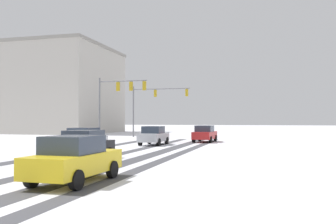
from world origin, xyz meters
TOP-DOWN VIEW (x-y plane):
  - wheel_track_left_lane at (-1.40, 17.12)m, footprint 0.85×37.67m
  - wheel_track_right_lane at (-4.96, 17.12)m, footprint 1.06×37.67m
  - wheel_track_center at (2.21, 17.12)m, footprint 0.70×37.67m
  - wheel_track_oncoming at (0.72, 17.12)m, footprint 1.04×37.67m
  - sidewalk_kerb_right at (10.37, 15.41)m, footprint 4.00×37.67m
  - traffic_signal_far_left at (-6.33, 40.24)m, footprint 7.53×0.42m
  - traffic_signal_near_left at (-6.91, 30.21)m, footprint 5.26×0.46m
  - car_red_lead at (1.79, 31.23)m, footprint 2.00×4.18m
  - car_silver_second at (-1.82, 25.99)m, footprint 1.84×4.10m
  - car_white_third at (-4.62, 18.76)m, footprint 1.87×4.12m
  - car_black_fourth at (-1.69, 13.22)m, footprint 1.86×4.11m
  - car_yellow_cab_fifth at (1.18, 7.02)m, footprint 1.93×4.15m
  - office_building_far_left_block at (-29.30, 51.30)m, footprint 22.89×18.13m

SIDE VIEW (x-z plane):
  - wheel_track_left_lane at x=-1.40m, z-range 0.00..0.01m
  - wheel_track_right_lane at x=-4.96m, z-range 0.00..0.01m
  - wheel_track_center at x=2.21m, z-range 0.00..0.01m
  - wheel_track_oncoming at x=0.72m, z-range 0.00..0.01m
  - sidewalk_kerb_right at x=10.37m, z-range 0.00..0.12m
  - car_red_lead at x=1.79m, z-range 0.01..1.63m
  - car_silver_second at x=-1.82m, z-range 0.01..1.63m
  - car_white_third at x=-4.62m, z-range 0.01..1.63m
  - car_black_fourth at x=-1.69m, z-range 0.01..1.63m
  - car_yellow_cab_fifth at x=1.18m, z-range 0.01..1.63m
  - traffic_signal_far_left at x=-6.33m, z-range 1.46..7.96m
  - traffic_signal_near_left at x=-6.91m, z-range 1.51..8.01m
  - office_building_far_left_block at x=-29.30m, z-range 0.01..14.47m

